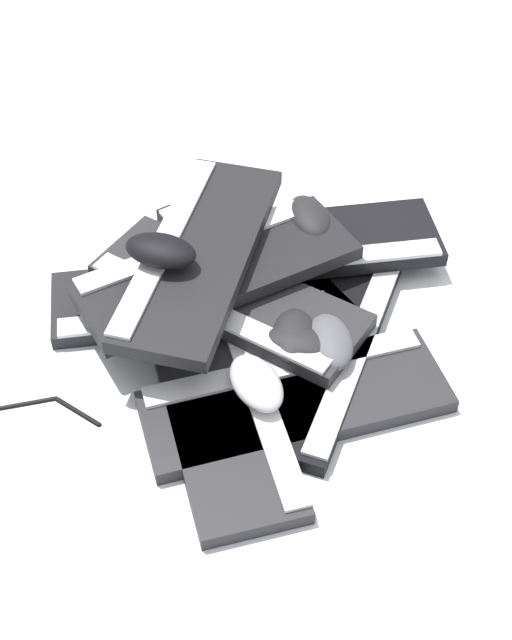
% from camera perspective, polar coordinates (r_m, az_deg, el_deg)
% --- Properties ---
extents(ground_plane, '(3.20, 3.20, 0.00)m').
position_cam_1_polar(ground_plane, '(1.35, 2.16, -2.74)').
color(ground_plane, silver).
extents(keyboard_0, '(0.34, 0.46, 0.03)m').
position_cam_1_polar(keyboard_0, '(1.36, 4.25, -1.66)').
color(keyboard_0, black).
rests_on(keyboard_0, ground).
extents(keyboard_1, '(0.32, 0.46, 0.03)m').
position_cam_1_polar(keyboard_1, '(1.47, 0.16, 3.17)').
color(keyboard_1, black).
rests_on(keyboard_1, ground).
extents(keyboard_2, '(0.44, 0.15, 0.03)m').
position_cam_1_polar(keyboard_2, '(1.43, -4.19, 1.48)').
color(keyboard_2, black).
rests_on(keyboard_2, ground).
extents(keyboard_3, '(0.20, 0.45, 0.03)m').
position_cam_1_polar(keyboard_3, '(1.28, -2.29, -5.21)').
color(keyboard_3, '#232326').
rests_on(keyboard_3, ground).
extents(keyboard_4, '(0.46, 0.21, 0.03)m').
position_cam_1_polar(keyboard_4, '(1.28, 2.50, -5.14)').
color(keyboard_4, '#232326').
rests_on(keyboard_4, ground).
extents(keyboard_5, '(0.44, 0.15, 0.03)m').
position_cam_1_polar(keyboard_5, '(1.48, 3.22, 4.85)').
color(keyboard_5, black).
rests_on(keyboard_5, keyboard_1).
extents(keyboard_6, '(0.43, 0.40, 0.03)m').
position_cam_1_polar(keyboard_6, '(1.38, -1.83, 1.54)').
color(keyboard_6, '#232326').
rests_on(keyboard_6, keyboard_2).
extents(keyboard_7, '(0.46, 0.30, 0.03)m').
position_cam_1_polar(keyboard_7, '(1.39, -2.51, 3.27)').
color(keyboard_7, black).
rests_on(keyboard_7, keyboard_6).
extents(keyboard_8, '(0.31, 0.46, 0.03)m').
position_cam_1_polar(keyboard_8, '(1.37, -3.67, 4.27)').
color(keyboard_8, black).
rests_on(keyboard_8, keyboard_7).
extents(mouse_0, '(0.09, 0.12, 0.04)m').
position_cam_1_polar(mouse_0, '(1.32, 2.42, -1.04)').
color(mouse_0, black).
rests_on(mouse_0, keyboard_0).
extents(mouse_1, '(0.07, 0.11, 0.04)m').
position_cam_1_polar(mouse_1, '(1.31, 4.77, -1.41)').
color(mouse_1, '#4C4C51').
rests_on(mouse_1, keyboard_0).
extents(mouse_2, '(0.13, 0.11, 0.04)m').
position_cam_1_polar(mouse_2, '(1.32, -6.13, 4.45)').
color(mouse_2, black).
rests_on(mouse_2, keyboard_8).
extents(mouse_3, '(0.13, 0.12, 0.04)m').
position_cam_1_polar(mouse_3, '(1.57, 6.62, 6.28)').
color(mouse_3, '#B7B7BC').
rests_on(mouse_3, ground).
extents(mouse_4, '(0.08, 0.12, 0.04)m').
position_cam_1_polar(mouse_4, '(1.47, 3.42, 6.57)').
color(mouse_4, black).
rests_on(mouse_4, keyboard_5).
extents(mouse_5, '(0.10, 0.12, 0.04)m').
position_cam_1_polar(mouse_5, '(1.26, 0.02, -4.05)').
color(mouse_5, '#B7B7BC').
rests_on(mouse_5, keyboard_4).
extents(mouse_6, '(0.13, 0.11, 0.04)m').
position_cam_1_polar(mouse_6, '(1.31, 2.72, -1.54)').
color(mouse_6, black).
rests_on(mouse_6, keyboard_0).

